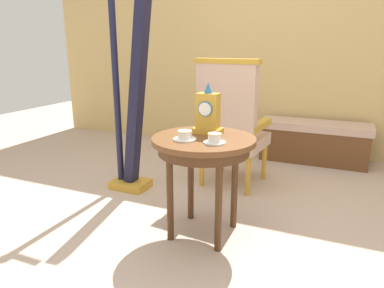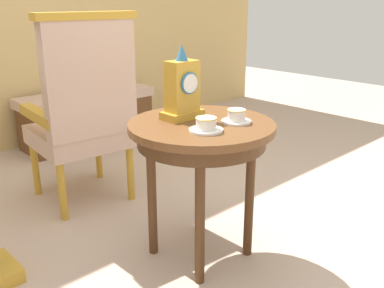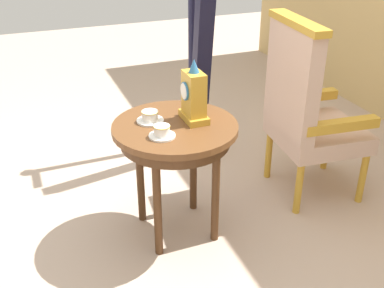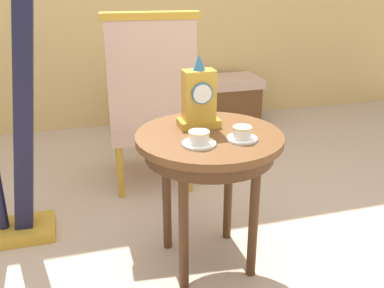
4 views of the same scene
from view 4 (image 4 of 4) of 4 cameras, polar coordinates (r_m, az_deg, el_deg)
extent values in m
plane|color=#BCA38E|center=(2.28, 0.43, -14.97)|extent=(10.00, 10.00, 0.00)
cylinder|color=brown|center=(1.98, 2.22, 0.86)|extent=(0.67, 0.67, 0.03)
cylinder|color=#482B16|center=(2.00, 2.19, -0.54)|extent=(0.59, 0.59, 0.07)
cylinder|color=#482B16|center=(2.31, 4.72, -5.18)|extent=(0.04, 0.04, 0.64)
cylinder|color=#482B16|center=(2.23, -3.30, -6.25)|extent=(0.04, 0.04, 0.64)
cylinder|color=#482B16|center=(1.95, -1.09, -10.65)|extent=(0.04, 0.04, 0.64)
cylinder|color=#482B16|center=(2.05, 7.98, -9.18)|extent=(0.04, 0.04, 0.64)
cylinder|color=white|center=(1.85, 0.91, 0.05)|extent=(0.14, 0.14, 0.01)
cylinder|color=white|center=(1.84, 0.92, 0.93)|extent=(0.09, 0.09, 0.05)
torus|color=gold|center=(1.83, 0.92, 1.58)|extent=(0.09, 0.09, 0.00)
cylinder|color=white|center=(1.91, 6.47, 0.67)|extent=(0.13, 0.13, 0.01)
cylinder|color=white|center=(1.90, 6.51, 1.54)|extent=(0.08, 0.08, 0.05)
torus|color=gold|center=(1.89, 6.54, 2.18)|extent=(0.09, 0.09, 0.00)
cube|color=gold|center=(2.06, 0.86, 2.78)|extent=(0.19, 0.11, 0.04)
cube|color=gold|center=(2.02, 0.89, 6.35)|extent=(0.14, 0.09, 0.23)
cylinder|color=teal|center=(1.97, 1.32, 6.53)|extent=(0.10, 0.01, 0.10)
cylinder|color=white|center=(1.96, 1.37, 6.48)|extent=(0.08, 0.00, 0.08)
cone|color=teal|center=(1.99, 0.91, 10.52)|extent=(0.06, 0.06, 0.07)
cube|color=#CCA893|center=(2.94, -5.39, 2.62)|extent=(0.57, 0.57, 0.11)
cube|color=#CCA893|center=(2.63, -5.21, 8.81)|extent=(0.53, 0.14, 0.64)
cube|color=gold|center=(2.57, -5.47, 16.21)|extent=(0.57, 0.15, 0.04)
cube|color=gold|center=(2.92, -0.99, 5.97)|extent=(0.11, 0.47, 0.06)
cube|color=gold|center=(2.88, -10.08, 5.42)|extent=(0.11, 0.47, 0.06)
cylinder|color=gold|center=(3.25, -1.77, 0.29)|extent=(0.04, 0.04, 0.35)
cylinder|color=gold|center=(3.22, -9.53, -0.24)|extent=(0.04, 0.04, 0.35)
cylinder|color=gold|center=(2.85, -0.39, -2.90)|extent=(0.04, 0.04, 0.35)
cylinder|color=gold|center=(2.81, -9.26, -3.55)|extent=(0.04, 0.04, 0.35)
cube|color=gold|center=(2.62, -20.80, -10.32)|extent=(0.32, 0.24, 0.07)
cube|color=black|center=(2.31, -20.96, 7.02)|extent=(0.28, 0.11, 1.54)
cube|color=#CCA893|center=(3.99, 0.67, 7.77)|extent=(1.16, 0.40, 0.08)
cube|color=brown|center=(4.04, 0.66, 4.74)|extent=(1.11, 0.38, 0.36)
camera|label=1|loc=(1.42, 83.79, -3.09)|focal=33.21mm
camera|label=2|loc=(0.86, -74.37, -5.12)|focal=40.79mm
camera|label=3|loc=(2.92, 57.79, 19.68)|focal=44.50mm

